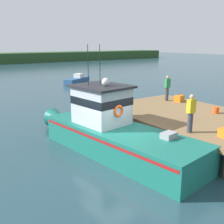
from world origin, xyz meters
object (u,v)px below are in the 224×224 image
at_px(bait_bucket, 216,110).
at_px(deckhand_by_the_boat, 167,88).
at_px(deckhand_further_back, 191,113).
at_px(crate_single_far, 179,98).
at_px(moored_boat_far_right, 78,80).
at_px(main_fishing_boat, 111,130).

relative_size(bait_bucket, deckhand_by_the_boat, 0.21).
bearing_deg(deckhand_further_back, bait_bucket, 19.00).
relative_size(crate_single_far, deckhand_by_the_boat, 0.37).
bearing_deg(moored_boat_far_right, deckhand_by_the_boat, -98.76).
bearing_deg(crate_single_far, main_fishing_boat, -164.79).
relative_size(crate_single_far, bait_bucket, 1.76).
height_order(crate_single_far, bait_bucket, crate_single_far).
height_order(deckhand_by_the_boat, deckhand_further_back, same).
bearing_deg(crate_single_far, bait_bucket, -102.13).
relative_size(main_fishing_boat, deckhand_further_back, 6.11).
xyz_separation_m(bait_bucket, deckhand_by_the_boat, (0.25, 3.83, 0.69)).
bearing_deg(moored_boat_far_right, deckhand_further_back, -106.42).
relative_size(deckhand_by_the_boat, deckhand_further_back, 1.00).
height_order(crate_single_far, deckhand_further_back, deckhand_further_back).
xyz_separation_m(crate_single_far, moored_boat_far_right, (2.27, 18.17, -1.00)).
distance_m(crate_single_far, deckhand_by_the_boat, 1.04).
distance_m(main_fishing_boat, deckhand_further_back, 3.59).
bearing_deg(deckhand_by_the_boat, main_fishing_boat, -158.08).
bearing_deg(main_fishing_boat, moored_boat_far_right, 66.04).
height_order(main_fishing_boat, deckhand_further_back, main_fishing_boat).
height_order(crate_single_far, moored_boat_far_right, crate_single_far).
bearing_deg(deckhand_by_the_boat, moored_boat_far_right, 81.24).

